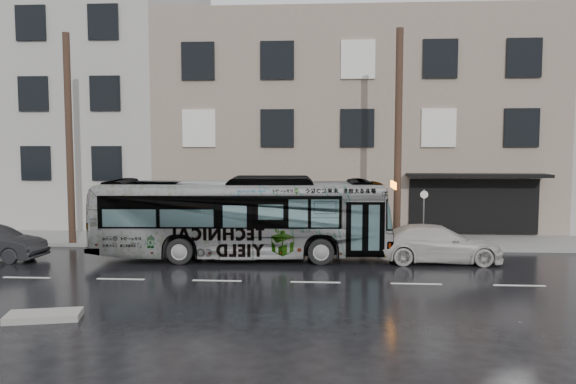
% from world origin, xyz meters
% --- Properties ---
extents(ground, '(120.00, 120.00, 0.00)m').
position_xyz_m(ground, '(0.00, 0.00, 0.00)').
color(ground, black).
rests_on(ground, ground).
extents(sidewalk, '(90.00, 3.60, 0.15)m').
position_xyz_m(sidewalk, '(0.00, 4.90, 0.07)').
color(sidewalk, gray).
rests_on(sidewalk, ground).
extents(building_taupe, '(20.00, 12.00, 11.00)m').
position_xyz_m(building_taupe, '(5.00, 12.70, 5.50)').
color(building_taupe, gray).
rests_on(building_taupe, ground).
extents(utility_pole_front, '(0.30, 0.30, 9.00)m').
position_xyz_m(utility_pole_front, '(6.50, 3.30, 4.65)').
color(utility_pole_front, '#402B20').
rests_on(utility_pole_front, sidewalk).
extents(utility_pole_rear, '(0.30, 0.30, 9.00)m').
position_xyz_m(utility_pole_rear, '(-7.50, 3.30, 4.65)').
color(utility_pole_rear, '#402B20').
rests_on(utility_pole_rear, sidewalk).
extents(sign_post, '(0.06, 0.06, 2.40)m').
position_xyz_m(sign_post, '(7.60, 3.30, 1.35)').
color(sign_post, slate).
rests_on(sign_post, sidewalk).
extents(bus, '(11.52, 3.28, 3.17)m').
position_xyz_m(bus, '(0.29, 1.17, 1.59)').
color(bus, '#B2B2B2').
rests_on(bus, ground).
extents(white_sedan, '(4.81, 1.98, 1.39)m').
position_xyz_m(white_sedan, '(7.71, 0.97, 0.70)').
color(white_sedan, '#B8B4AF').
rests_on(white_sedan, ground).
extents(slush_pile, '(1.94, 1.19, 0.18)m').
position_xyz_m(slush_pile, '(-3.59, -6.80, 0.09)').
color(slush_pile, '#A19D98').
rests_on(slush_pile, ground).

